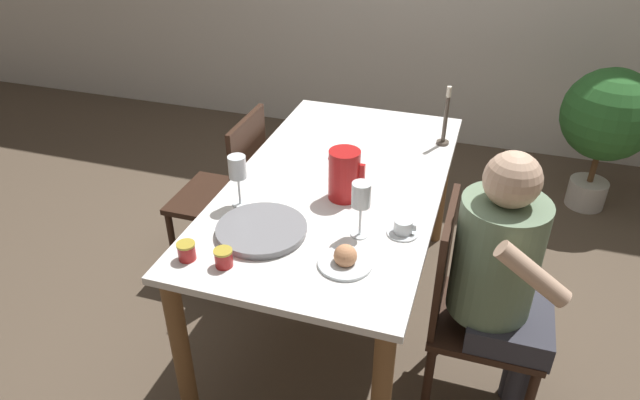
{
  "coord_description": "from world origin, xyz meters",
  "views": [
    {
      "loc": [
        0.58,
        -2.05,
        1.98
      ],
      "look_at": [
        0.0,
        -0.25,
        0.8
      ],
      "focal_mm": 32.0,
      "sensor_mm": 36.0,
      "label": 1
    }
  ],
  "objects_px": {
    "wine_glass_water": "(237,169)",
    "chair_opposite": "(229,192)",
    "jam_jar_amber": "(223,257)",
    "potted_plant": "(608,119)",
    "red_pitcher": "(344,174)",
    "jam_jar_red": "(186,250)",
    "chair_person_side": "(470,307)",
    "teacup_near_person": "(403,228)",
    "serving_tray": "(262,230)",
    "person_seated": "(503,275)",
    "bread_plate": "(345,259)",
    "candlestick_tall": "(445,123)",
    "wine_glass_juice": "(361,198)"
  },
  "relations": [
    {
      "from": "jam_jar_red",
      "to": "candlestick_tall",
      "type": "relative_size",
      "value": 0.23
    },
    {
      "from": "serving_tray",
      "to": "potted_plant",
      "type": "height_order",
      "value": "potted_plant"
    },
    {
      "from": "wine_glass_juice",
      "to": "potted_plant",
      "type": "height_order",
      "value": "wine_glass_juice"
    },
    {
      "from": "chair_opposite",
      "to": "candlestick_tall",
      "type": "xyz_separation_m",
      "value": [
        1.01,
        0.32,
        0.39
      ]
    },
    {
      "from": "wine_glass_juice",
      "to": "teacup_near_person",
      "type": "xyz_separation_m",
      "value": [
        0.15,
        0.06,
        -0.14
      ]
    },
    {
      "from": "chair_person_side",
      "to": "jam_jar_red",
      "type": "relative_size",
      "value": 13.53
    },
    {
      "from": "chair_person_side",
      "to": "chair_opposite",
      "type": "distance_m",
      "value": 1.36
    },
    {
      "from": "teacup_near_person",
      "to": "potted_plant",
      "type": "relative_size",
      "value": 0.13
    },
    {
      "from": "jam_jar_amber",
      "to": "chair_opposite",
      "type": "bearing_deg",
      "value": 116.02
    },
    {
      "from": "teacup_near_person",
      "to": "jam_jar_red",
      "type": "xyz_separation_m",
      "value": [
        -0.69,
        -0.38,
        0.01
      ]
    },
    {
      "from": "bread_plate",
      "to": "potted_plant",
      "type": "height_order",
      "value": "potted_plant"
    },
    {
      "from": "bread_plate",
      "to": "jam_jar_red",
      "type": "bearing_deg",
      "value": -165.64
    },
    {
      "from": "chair_person_side",
      "to": "bread_plate",
      "type": "distance_m",
      "value": 0.58
    },
    {
      "from": "chair_opposite",
      "to": "wine_glass_juice",
      "type": "xyz_separation_m",
      "value": [
        0.82,
        -0.55,
        0.44
      ]
    },
    {
      "from": "jam_jar_red",
      "to": "potted_plant",
      "type": "bearing_deg",
      "value": 52.95
    },
    {
      "from": "chair_person_side",
      "to": "red_pitcher",
      "type": "distance_m",
      "value": 0.71
    },
    {
      "from": "wine_glass_juice",
      "to": "red_pitcher",
      "type": "bearing_deg",
      "value": 118.3
    },
    {
      "from": "bread_plate",
      "to": "chair_opposite",
      "type": "bearing_deg",
      "value": 138.18
    },
    {
      "from": "person_seated",
      "to": "teacup_near_person",
      "type": "relative_size",
      "value": 9.67
    },
    {
      "from": "chair_opposite",
      "to": "teacup_near_person",
      "type": "relative_size",
      "value": 7.43
    },
    {
      "from": "wine_glass_juice",
      "to": "potted_plant",
      "type": "bearing_deg",
      "value": 59.43
    },
    {
      "from": "red_pitcher",
      "to": "jam_jar_red",
      "type": "relative_size",
      "value": 3.22
    },
    {
      "from": "red_pitcher",
      "to": "teacup_near_person",
      "type": "bearing_deg",
      "value": -32.84
    },
    {
      "from": "wine_glass_water",
      "to": "jam_jar_red",
      "type": "xyz_separation_m",
      "value": [
        -0.03,
        -0.38,
        -0.13
      ]
    },
    {
      "from": "person_seated",
      "to": "wine_glass_water",
      "type": "height_order",
      "value": "person_seated"
    },
    {
      "from": "chair_opposite",
      "to": "person_seated",
      "type": "xyz_separation_m",
      "value": [
        1.35,
        -0.54,
        0.21
      ]
    },
    {
      "from": "wine_glass_juice",
      "to": "serving_tray",
      "type": "relative_size",
      "value": 0.65
    },
    {
      "from": "person_seated",
      "to": "potted_plant",
      "type": "xyz_separation_m",
      "value": [
        0.53,
        1.79,
        -0.08
      ]
    },
    {
      "from": "chair_person_side",
      "to": "candlestick_tall",
      "type": "distance_m",
      "value": 0.94
    },
    {
      "from": "serving_tray",
      "to": "person_seated",
      "type": "bearing_deg",
      "value": 6.97
    },
    {
      "from": "chair_person_side",
      "to": "teacup_near_person",
      "type": "distance_m",
      "value": 0.42
    },
    {
      "from": "person_seated",
      "to": "jam_jar_amber",
      "type": "distance_m",
      "value": 0.99
    },
    {
      "from": "jam_jar_red",
      "to": "bread_plate",
      "type": "bearing_deg",
      "value": 14.36
    },
    {
      "from": "potted_plant",
      "to": "candlestick_tall",
      "type": "bearing_deg",
      "value": -132.93
    },
    {
      "from": "wine_glass_water",
      "to": "bread_plate",
      "type": "distance_m",
      "value": 0.58
    },
    {
      "from": "serving_tray",
      "to": "jam_jar_amber",
      "type": "height_order",
      "value": "jam_jar_amber"
    },
    {
      "from": "jam_jar_amber",
      "to": "potted_plant",
      "type": "height_order",
      "value": "potted_plant"
    },
    {
      "from": "red_pitcher",
      "to": "bread_plate",
      "type": "xyz_separation_m",
      "value": [
        0.13,
        -0.43,
        -0.08
      ]
    },
    {
      "from": "chair_person_side",
      "to": "jam_jar_red",
      "type": "xyz_separation_m",
      "value": [
        -0.98,
        -0.37,
        0.31
      ]
    },
    {
      "from": "chair_opposite",
      "to": "teacup_near_person",
      "type": "xyz_separation_m",
      "value": [
        0.97,
        -0.49,
        0.3
      ]
    },
    {
      "from": "wine_glass_water",
      "to": "chair_opposite",
      "type": "bearing_deg",
      "value": 122.48
    },
    {
      "from": "serving_tray",
      "to": "bread_plate",
      "type": "xyz_separation_m",
      "value": [
        0.35,
        -0.09,
        0.01
      ]
    },
    {
      "from": "chair_person_side",
      "to": "wine_glass_juice",
      "type": "xyz_separation_m",
      "value": [
        -0.44,
        -0.05,
        0.44
      ]
    },
    {
      "from": "red_pitcher",
      "to": "serving_tray",
      "type": "distance_m",
      "value": 0.42
    },
    {
      "from": "candlestick_tall",
      "to": "person_seated",
      "type": "bearing_deg",
      "value": -68.71
    },
    {
      "from": "jam_jar_amber",
      "to": "candlestick_tall",
      "type": "xyz_separation_m",
      "value": [
        0.59,
        1.18,
        0.08
      ]
    },
    {
      "from": "chair_opposite",
      "to": "person_seated",
      "type": "bearing_deg",
      "value": -111.77
    },
    {
      "from": "wine_glass_water",
      "to": "serving_tray",
      "type": "relative_size",
      "value": 0.64
    },
    {
      "from": "wine_glass_juice",
      "to": "chair_person_side",
      "type": "bearing_deg",
      "value": 5.96
    },
    {
      "from": "jam_jar_amber",
      "to": "potted_plant",
      "type": "xyz_separation_m",
      "value": [
        1.46,
        2.11,
        -0.18
      ]
    }
  ]
}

